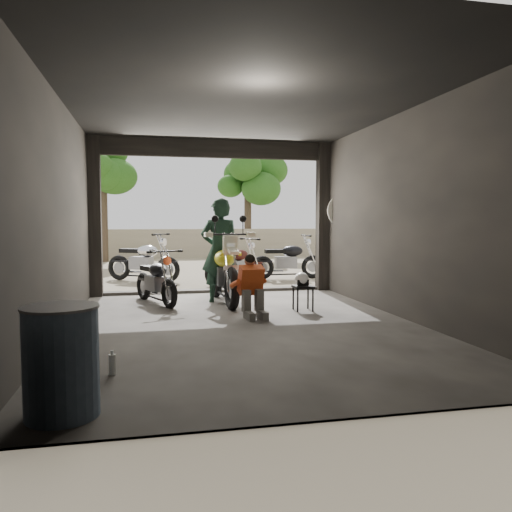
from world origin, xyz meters
name	(u,v)px	position (x,y,z in m)	size (l,w,h in m)	color
ground	(245,327)	(0.00, 0.00, 0.00)	(80.00, 80.00, 0.00)	#7A6D56
garage	(238,237)	(0.00, 0.55, 1.28)	(7.00, 7.13, 3.20)	#2D2B28
boundary_wall	(182,243)	(0.00, 14.00, 0.60)	(18.00, 0.30, 1.20)	gray
tree_left	(102,155)	(-3.00, 12.50, 3.99)	(2.20, 2.20, 5.60)	#382B1E
tree_right	(248,173)	(2.80, 14.00, 3.56)	(2.20, 2.20, 5.00)	#382B1E
main_bike	(223,267)	(-0.01, 2.08, 0.67)	(0.83, 2.02, 1.34)	beige
left_bike	(156,277)	(-1.23, 2.26, 0.51)	(0.62, 1.50, 1.02)	black
outside_bike_a	(143,257)	(-1.50, 5.91, 0.61)	(0.74, 1.81, 1.22)	black
outside_bike_b	(236,261)	(0.72, 4.97, 0.55)	(0.67, 1.63, 1.10)	#40130F
outside_bike_c	(288,257)	(2.23, 5.62, 0.58)	(0.71, 1.73, 1.17)	black
rider	(220,251)	(-0.05, 2.19, 0.97)	(0.71, 0.47, 1.94)	black
mechanic	(253,288)	(0.24, 0.56, 0.48)	(0.49, 0.67, 0.97)	#C94A1A
stool	(303,290)	(1.19, 0.99, 0.37)	(0.32, 0.32, 0.44)	black
helmet	(302,279)	(1.16, 0.98, 0.55)	(0.24, 0.25, 0.23)	white
oil_drum	(61,363)	(-2.00, -3.00, 0.43)	(0.56, 0.56, 0.87)	#41556D
sign_post	(343,227)	(2.74, 3.12, 1.39)	(0.70, 0.08, 2.10)	black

